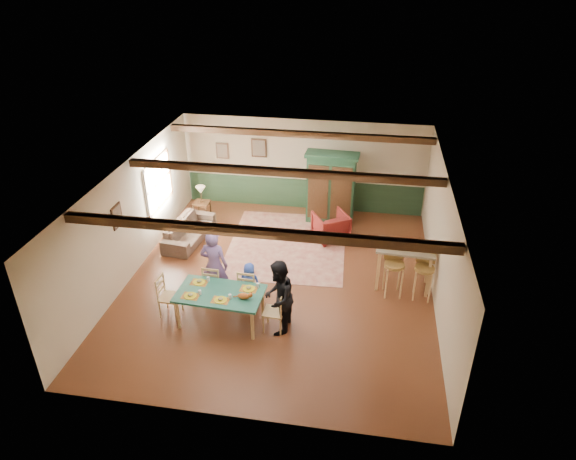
% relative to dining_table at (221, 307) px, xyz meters
% --- Properties ---
extents(floor, '(8.00, 8.00, 0.00)m').
position_rel_dining_table_xyz_m(floor, '(0.93, 1.62, -0.37)').
color(floor, '#512716').
rests_on(floor, ground).
extents(wall_back, '(7.00, 0.02, 2.70)m').
position_rel_dining_table_xyz_m(wall_back, '(0.93, 5.62, 0.98)').
color(wall_back, beige).
rests_on(wall_back, floor).
extents(wall_left, '(0.02, 8.00, 2.70)m').
position_rel_dining_table_xyz_m(wall_left, '(-2.57, 1.62, 0.98)').
color(wall_left, beige).
rests_on(wall_left, floor).
extents(wall_right, '(0.02, 8.00, 2.70)m').
position_rel_dining_table_xyz_m(wall_right, '(4.43, 1.62, 0.98)').
color(wall_right, beige).
rests_on(wall_right, floor).
extents(ceiling, '(7.00, 8.00, 0.02)m').
position_rel_dining_table_xyz_m(ceiling, '(0.93, 1.62, 2.33)').
color(ceiling, silver).
rests_on(ceiling, wall_back).
extents(wainscot_back, '(6.95, 0.03, 0.90)m').
position_rel_dining_table_xyz_m(wainscot_back, '(0.93, 5.60, 0.08)').
color(wainscot_back, '#203A24').
rests_on(wainscot_back, floor).
extents(ceiling_beam_front, '(6.95, 0.16, 0.16)m').
position_rel_dining_table_xyz_m(ceiling_beam_front, '(0.93, -0.68, 2.24)').
color(ceiling_beam_front, black).
rests_on(ceiling_beam_front, ceiling).
extents(ceiling_beam_mid, '(6.95, 0.16, 0.16)m').
position_rel_dining_table_xyz_m(ceiling_beam_mid, '(0.93, 2.02, 2.24)').
color(ceiling_beam_mid, black).
rests_on(ceiling_beam_mid, ceiling).
extents(ceiling_beam_back, '(6.95, 0.16, 0.16)m').
position_rel_dining_table_xyz_m(ceiling_beam_back, '(0.93, 4.62, 2.24)').
color(ceiling_beam_back, black).
rests_on(ceiling_beam_back, ceiling).
extents(window_left, '(0.06, 1.60, 1.30)m').
position_rel_dining_table_xyz_m(window_left, '(-2.54, 3.32, 1.18)').
color(window_left, white).
rests_on(window_left, wall_left).
extents(picture_left_wall, '(0.04, 0.42, 0.52)m').
position_rel_dining_table_xyz_m(picture_left_wall, '(-2.54, 1.02, 1.38)').
color(picture_left_wall, gray).
rests_on(picture_left_wall, wall_left).
extents(picture_back_a, '(0.45, 0.04, 0.55)m').
position_rel_dining_table_xyz_m(picture_back_a, '(-0.37, 5.59, 1.43)').
color(picture_back_a, gray).
rests_on(picture_back_a, wall_back).
extents(picture_back_b, '(0.38, 0.04, 0.48)m').
position_rel_dining_table_xyz_m(picture_back_b, '(-1.47, 5.59, 1.28)').
color(picture_back_b, gray).
rests_on(picture_back_b, wall_back).
extents(dining_table, '(1.81, 1.07, 0.73)m').
position_rel_dining_table_xyz_m(dining_table, '(0.00, 0.00, 0.00)').
color(dining_table, '#1C5A49').
rests_on(dining_table, floor).
extents(dining_chair_far_left, '(0.43, 0.45, 0.93)m').
position_rel_dining_table_xyz_m(dining_chair_far_left, '(-0.35, 0.72, 0.10)').
color(dining_chair_far_left, tan).
rests_on(dining_chair_far_left, floor).
extents(dining_chair_far_right, '(0.43, 0.45, 0.93)m').
position_rel_dining_table_xyz_m(dining_chair_far_right, '(0.43, 0.68, 0.10)').
color(dining_chair_far_right, tan).
rests_on(dining_chair_far_right, floor).
extents(dining_chair_end_left, '(0.45, 0.43, 0.93)m').
position_rel_dining_table_xyz_m(dining_chair_end_left, '(-1.12, 0.06, 0.10)').
color(dining_chair_end_left, tan).
rests_on(dining_chair_end_left, floor).
extents(dining_chair_end_right, '(0.45, 0.43, 0.93)m').
position_rel_dining_table_xyz_m(dining_chair_end_right, '(1.12, -0.06, 0.10)').
color(dining_chair_end_right, tan).
rests_on(dining_chair_end_right, floor).
extents(person_man, '(0.64, 0.44, 1.69)m').
position_rel_dining_table_xyz_m(person_man, '(-0.35, 0.80, 0.48)').
color(person_man, '#755898').
rests_on(person_man, floor).
extents(person_woman, '(0.65, 0.82, 1.61)m').
position_rel_dining_table_xyz_m(person_woman, '(1.22, -0.07, 0.44)').
color(person_woman, black).
rests_on(person_woman, floor).
extents(person_child, '(0.50, 0.34, 0.98)m').
position_rel_dining_table_xyz_m(person_child, '(0.43, 0.76, 0.12)').
color(person_child, '#2A45A9').
rests_on(person_child, floor).
extents(cat, '(0.36, 0.16, 0.18)m').
position_rel_dining_table_xyz_m(cat, '(0.53, -0.13, 0.45)').
color(cat, '#C35A22').
rests_on(cat, dining_table).
extents(place_setting_near_left, '(0.41, 0.31, 0.11)m').
position_rel_dining_table_xyz_m(place_setting_near_left, '(-0.55, -0.22, 0.42)').
color(place_setting_near_left, gold).
rests_on(place_setting_near_left, dining_table).
extents(place_setting_near_center, '(0.41, 0.31, 0.11)m').
position_rel_dining_table_xyz_m(place_setting_near_center, '(0.08, -0.25, 0.42)').
color(place_setting_near_center, gold).
rests_on(place_setting_near_center, dining_table).
extents(place_setting_far_left, '(0.41, 0.31, 0.11)m').
position_rel_dining_table_xyz_m(place_setting_far_left, '(-0.52, 0.27, 0.42)').
color(place_setting_far_left, gold).
rests_on(place_setting_far_left, dining_table).
extents(place_setting_far_right, '(0.41, 0.31, 0.11)m').
position_rel_dining_table_xyz_m(place_setting_far_right, '(0.55, 0.22, 0.42)').
color(place_setting_far_right, gold).
rests_on(place_setting_far_right, dining_table).
extents(area_rug, '(3.15, 3.69, 0.01)m').
position_rel_dining_table_xyz_m(area_rug, '(0.84, 3.32, -0.36)').
color(area_rug, beige).
rests_on(area_rug, floor).
extents(armoire, '(1.47, 0.65, 2.04)m').
position_rel_dining_table_xyz_m(armoire, '(1.80, 4.87, 0.65)').
color(armoire, '#153521').
rests_on(armoire, floor).
extents(armchair, '(1.13, 1.13, 0.76)m').
position_rel_dining_table_xyz_m(armchair, '(1.92, 3.81, 0.02)').
color(armchair, '#4B0F10').
rests_on(armchair, floor).
extents(sofa, '(0.95, 2.00, 0.56)m').
position_rel_dining_table_xyz_m(sofa, '(-1.78, 3.16, -0.08)').
color(sofa, '#45352B').
rests_on(sofa, floor).
extents(end_table, '(0.45, 0.45, 0.53)m').
position_rel_dining_table_xyz_m(end_table, '(-1.80, 4.37, -0.10)').
color(end_table, black).
rests_on(end_table, floor).
extents(table_lamp, '(0.28, 0.28, 0.49)m').
position_rel_dining_table_xyz_m(table_lamp, '(-1.80, 4.37, 0.41)').
color(table_lamp, beige).
rests_on(table_lamp, end_table).
extents(counter_table, '(1.32, 0.83, 1.06)m').
position_rel_dining_table_xyz_m(counter_table, '(3.74, 1.92, 0.16)').
color(counter_table, '#B4AB8C').
rests_on(counter_table, floor).
extents(bar_stool_left, '(0.51, 0.55, 1.27)m').
position_rel_dining_table_xyz_m(bar_stool_left, '(3.51, 1.56, 0.27)').
color(bar_stool_left, '#A98442').
rests_on(bar_stool_left, floor).
extents(bar_stool_right, '(0.48, 0.52, 1.23)m').
position_rel_dining_table_xyz_m(bar_stool_right, '(4.16, 1.54, 0.25)').
color(bar_stool_right, '#A98442').
rests_on(bar_stool_right, floor).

